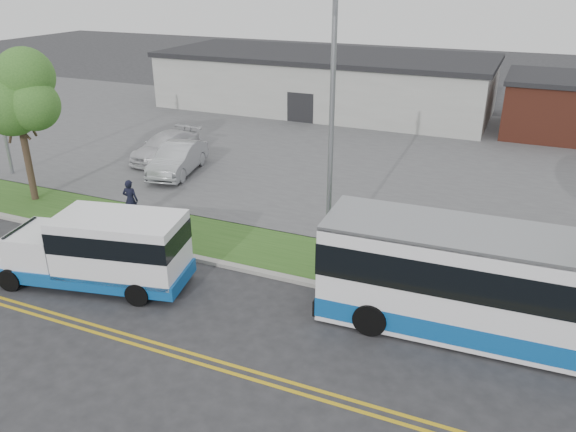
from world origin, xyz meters
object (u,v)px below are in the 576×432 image
at_px(shuttle_bus, 103,248).
at_px(parked_car_b, 166,146).
at_px(streetlight_near, 331,128).
at_px(pedestrian, 131,200).
at_px(transit_bus, 526,291).
at_px(tree_west, 15,94).
at_px(parked_car_a, 178,159).

bearing_deg(shuttle_bus, parked_car_b, 104.45).
height_order(streetlight_near, pedestrian, streetlight_near).
bearing_deg(transit_bus, streetlight_near, 160.27).
distance_m(tree_west, parked_car_a, 8.38).
xyz_separation_m(tree_west, parked_car_b, (2.15, 7.77, -4.29)).
relative_size(streetlight_near, parked_car_a, 1.94).
relative_size(shuttle_bus, pedestrian, 3.86).
distance_m(shuttle_bus, pedestrian, 5.38).
relative_size(tree_west, parked_car_b, 1.36).
bearing_deg(transit_bus, shuttle_bus, -172.76).
bearing_deg(parked_car_b, tree_west, -104.37).
bearing_deg(pedestrian, tree_west, -13.66).
distance_m(tree_west, pedestrian, 7.15).
xyz_separation_m(streetlight_near, shuttle_bus, (-6.57, -4.39, -3.82)).
height_order(pedestrian, parked_car_b, pedestrian).
distance_m(shuttle_bus, parked_car_b, 14.12).
xyz_separation_m(streetlight_near, parked_car_a, (-10.76, 6.35, -4.33)).
height_order(transit_bus, parked_car_b, transit_bus).
xyz_separation_m(pedestrian, parked_car_a, (-1.62, 6.03, -0.12)).
bearing_deg(shuttle_bus, parked_car_a, 99.33).
bearing_deg(parked_car_b, parked_car_a, -41.11).
height_order(tree_west, shuttle_bus, tree_west).
bearing_deg(pedestrian, parked_car_b, -77.11).
height_order(parked_car_a, parked_car_b, parked_car_a).
relative_size(tree_west, parked_car_a, 1.41).
bearing_deg(streetlight_near, pedestrian, 178.00).
bearing_deg(parked_car_a, transit_bus, -37.27).
bearing_deg(transit_bus, parked_car_b, 149.82).
bearing_deg(tree_west, shuttle_bus, -29.98).
bearing_deg(tree_west, pedestrian, -1.49).
bearing_deg(parked_car_b, shuttle_bus, -62.50).
relative_size(transit_bus, parked_car_b, 2.38).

